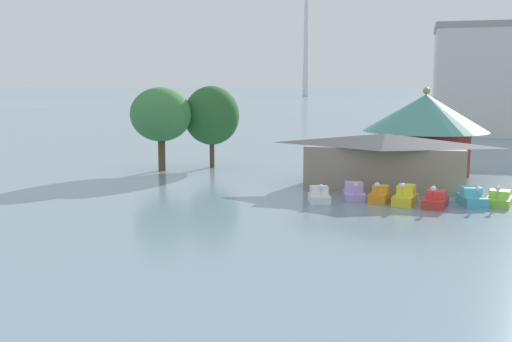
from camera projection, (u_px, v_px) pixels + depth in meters
pedal_boat_white at (319, 196)px, 45.96m from camera, size 2.13×2.55×1.55m
pedal_boat_lavender at (354, 192)px, 47.27m from camera, size 2.15×3.11×1.47m
pedal_boat_orange at (380, 195)px, 45.96m from camera, size 1.76×2.52×1.71m
pedal_boat_yellow at (405, 197)px, 45.10m from camera, size 1.97×3.02×1.83m
pedal_boat_red at (436, 200)px, 44.10m from camera, size 2.05×2.97×1.79m
pedal_boat_cyan at (472, 198)px, 44.70m from camera, size 2.24×3.00×1.66m
pedal_boat_lime at (499, 199)px, 44.69m from camera, size 2.28×3.08×1.70m
boathouse at (384, 160)px, 52.01m from camera, size 14.46×6.64×4.80m
green_roof_pavilion at (425, 128)px, 59.25m from camera, size 12.32×12.32×8.76m
shoreline_tree_tall_left at (161, 115)px, 61.52m from camera, size 6.38×6.38×8.75m
shoreline_tree_mid at (212, 116)px, 63.90m from camera, size 6.02×6.02×8.86m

